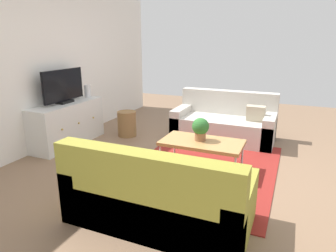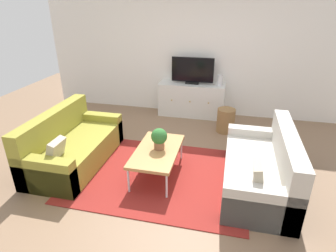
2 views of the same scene
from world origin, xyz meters
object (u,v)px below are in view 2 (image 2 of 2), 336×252
potted_plant (159,138)px  flat_screen_tv (193,71)px  tv_console (191,100)px  couch_right_side (264,170)px  wicker_basket (226,120)px  couch_left_side (70,147)px  glass_vase (220,80)px  coffee_table (157,151)px

potted_plant → flat_screen_tv: size_ratio=0.35×
tv_console → flat_screen_tv: 0.63m
couch_right_side → tv_console: (-1.35, 2.37, 0.08)m
wicker_basket → potted_plant: bearing=-117.6°
couch_left_side → potted_plant: size_ratio=5.58×
couch_left_side → potted_plant: bearing=0.7°
couch_right_side → glass_vase: size_ratio=7.81×
couch_right_side → wicker_basket: 1.79m
couch_left_side → coffee_table: couch_left_side is taller
coffee_table → wicker_basket: wicker_basket is taller
tv_console → flat_screen_tv: (-0.00, 0.02, 0.63)m
couch_left_side → glass_vase: bearing=48.5°
flat_screen_tv → glass_vase: 0.60m
coffee_table → flat_screen_tv: size_ratio=1.24×
couch_left_side → flat_screen_tv: bearing=57.5°
potted_plant → glass_vase: 2.46m
couch_left_side → couch_right_side: 2.88m
couch_left_side → tv_console: bearing=57.3°
glass_vase → wicker_basket: (0.20, -0.68, -0.59)m
couch_right_side → tv_console: 2.74m
couch_right_side → coffee_table: 1.48m
couch_right_side → potted_plant: (-1.45, 0.02, 0.31)m
couch_right_side → coffee_table: bearing=-179.3°
couch_left_side → glass_vase: size_ratio=7.81×
potted_plant → flat_screen_tv: 2.41m
glass_vase → wicker_basket: bearing=-73.8°
tv_console → wicker_basket: bearing=-41.3°
glass_vase → wicker_basket: size_ratio=0.48×
tv_console → wicker_basket: tv_console is taller
tv_console → flat_screen_tv: size_ratio=1.59×
coffee_table → potted_plant: 0.21m
couch_left_side → coffee_table: size_ratio=1.60×
flat_screen_tv → glass_vase: flat_screen_tv is taller
couch_left_side → tv_console: couch_left_side is taller
potted_plant → wicker_basket: (0.88, 1.67, -0.35)m
flat_screen_tv → couch_right_side: bearing=-60.5°
potted_plant → flat_screen_tv: (0.10, 2.38, 0.40)m
coffee_table → potted_plant: bearing=58.3°
couch_left_side → potted_plant: (1.42, 0.02, 0.31)m
couch_left_side → tv_console: (1.52, 2.37, 0.08)m
couch_right_side → potted_plant: bearing=179.3°
flat_screen_tv → wicker_basket: bearing=-42.2°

